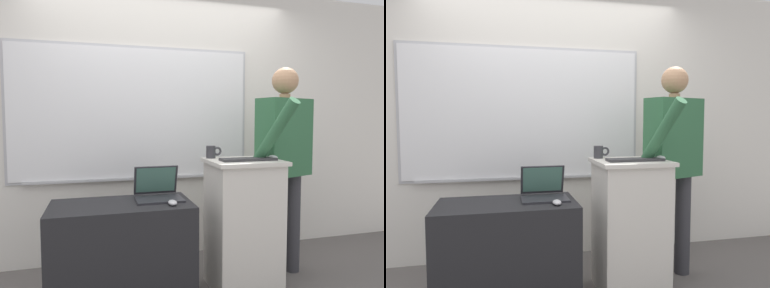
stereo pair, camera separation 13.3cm
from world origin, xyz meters
The scene contains 9 objects.
back_wall centered at (-0.01, 1.33, 1.32)m, with size 6.40×0.17×2.63m.
lectern_podium centered at (0.49, 0.45, 0.52)m, with size 0.56×0.49×1.03m.
side_desk centered at (-0.46, 0.40, 0.38)m, with size 0.97×0.52×0.76m.
person_presenter centered at (0.91, 0.57, 1.04)m, with size 0.65×0.68×1.77m.
laptop centered at (-0.19, 0.50, 0.82)m, with size 0.34×0.31×0.23m.
wireless_keyboard centered at (0.50, 0.39, 1.04)m, with size 0.43×0.13×0.02m.
computer_mouse_by_laptop centered at (-0.12, 0.26, 0.77)m, with size 0.06×0.10×0.03m.
computer_mouse_by_keyboard centered at (0.71, 0.41, 1.04)m, with size 0.06×0.10×0.03m.
coffee_mug centered at (0.28, 0.63, 1.08)m, with size 0.13×0.08×0.10m.
Camera 2 is at (-0.48, -2.02, 1.34)m, focal length 32.00 mm.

